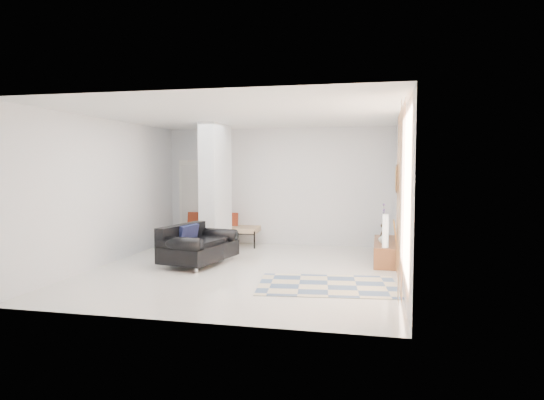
# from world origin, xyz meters

# --- Properties ---
(floor) EXTENTS (6.00, 6.00, 0.00)m
(floor) POSITION_xyz_m (0.00, 0.00, 0.00)
(floor) COLOR silver
(floor) RESTS_ON ground
(ceiling) EXTENTS (6.00, 6.00, 0.00)m
(ceiling) POSITION_xyz_m (0.00, 0.00, 2.80)
(ceiling) COLOR white
(ceiling) RESTS_ON wall_back
(wall_back) EXTENTS (6.00, 0.00, 6.00)m
(wall_back) POSITION_xyz_m (0.00, 3.00, 1.40)
(wall_back) COLOR silver
(wall_back) RESTS_ON ground
(wall_front) EXTENTS (6.00, 0.00, 6.00)m
(wall_front) POSITION_xyz_m (0.00, -3.00, 1.40)
(wall_front) COLOR silver
(wall_front) RESTS_ON ground
(wall_left) EXTENTS (0.00, 6.00, 6.00)m
(wall_left) POSITION_xyz_m (-2.75, 0.00, 1.40)
(wall_left) COLOR silver
(wall_left) RESTS_ON ground
(wall_right) EXTENTS (0.00, 6.00, 6.00)m
(wall_right) POSITION_xyz_m (2.75, 0.00, 1.40)
(wall_right) COLOR silver
(wall_right) RESTS_ON ground
(partition_column) EXTENTS (0.35, 1.20, 2.80)m
(partition_column) POSITION_xyz_m (-1.10, 1.60, 1.40)
(partition_column) COLOR silver
(partition_column) RESTS_ON floor
(hallway_door) EXTENTS (0.85, 0.06, 2.04)m
(hallway_door) POSITION_xyz_m (-2.10, 2.96, 1.02)
(hallway_door) COLOR white
(hallway_door) RESTS_ON floor
(curtain) EXTENTS (0.00, 2.55, 2.55)m
(curtain) POSITION_xyz_m (2.67, -1.15, 1.45)
(curtain) COLOR orange
(curtain) RESTS_ON wall_right
(wall_art) EXTENTS (0.04, 0.45, 0.55)m
(wall_art) POSITION_xyz_m (2.72, 1.39, 1.65)
(wall_art) COLOR #341B0E
(wall_art) RESTS_ON wall_right
(media_console) EXTENTS (0.45, 1.80, 0.80)m
(media_console) POSITION_xyz_m (2.52, 1.40, 0.20)
(media_console) COLOR brown
(media_console) RESTS_ON floor
(loveseat) EXTENTS (1.22, 1.73, 0.76)m
(loveseat) POSITION_xyz_m (-1.06, 0.32, 0.36)
(loveseat) COLOR silver
(loveseat) RESTS_ON floor
(daybed) EXTENTS (2.03, 0.95, 0.77)m
(daybed) POSITION_xyz_m (-1.43, 2.62, 0.41)
(daybed) COLOR black
(daybed) RESTS_ON floor
(area_rug) EXTENTS (2.34, 1.70, 0.01)m
(area_rug) POSITION_xyz_m (1.60, -0.84, 0.01)
(area_rug) COLOR #BFB292
(area_rug) RESTS_ON floor
(cylinder_lamp) EXTENTS (0.11, 0.11, 0.61)m
(cylinder_lamp) POSITION_xyz_m (2.50, 0.65, 0.70)
(cylinder_lamp) COLOR silver
(cylinder_lamp) RESTS_ON media_console
(bronze_figurine) EXTENTS (0.15, 0.15, 0.28)m
(bronze_figurine) POSITION_xyz_m (2.47, 2.08, 0.54)
(bronze_figurine) COLOR black
(bronze_figurine) RESTS_ON media_console
(vase) EXTENTS (0.21, 0.21, 0.20)m
(vase) POSITION_xyz_m (2.47, 1.13, 0.50)
(vase) COLOR white
(vase) RESTS_ON media_console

